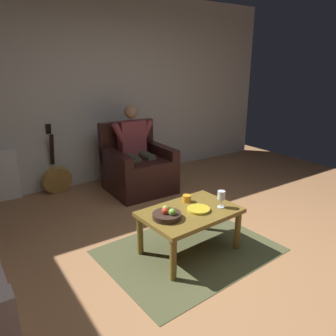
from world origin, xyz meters
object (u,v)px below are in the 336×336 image
(wine_glass_near, at_px, (221,196))
(fruit_bowl, at_px, (167,215))
(armchair, at_px, (138,169))
(person_seated, at_px, (136,146))
(decorative_dish, at_px, (199,209))
(guitar, at_px, (57,177))
(candle_jar, at_px, (187,198))
(coffee_table, at_px, (190,217))

(wine_glass_near, relative_size, fruit_bowl, 0.64)
(armchair, distance_m, person_seated, 0.33)
(fruit_bowl, xyz_separation_m, decorative_dish, (-0.33, 0.03, -0.02))
(guitar, relative_size, fruit_bowl, 3.75)
(wine_glass_near, distance_m, fruit_bowl, 0.57)
(person_seated, height_order, wine_glass_near, person_seated)
(person_seated, relative_size, wine_glass_near, 7.26)
(armchair, bearing_deg, person_seated, -90.00)
(guitar, distance_m, wine_glass_near, 2.53)
(wine_glass_near, xyz_separation_m, candle_jar, (0.19, -0.29, -0.08))
(wine_glass_near, bearing_deg, candle_jar, -56.63)
(armchair, distance_m, coffee_table, 1.75)
(person_seated, xyz_separation_m, coffee_table, (0.38, 1.75, -0.28))
(armchair, relative_size, fruit_bowl, 3.71)
(coffee_table, distance_m, decorative_dish, 0.11)
(wine_glass_near, bearing_deg, coffee_table, -20.38)
(person_seated, bearing_deg, decorative_dish, 80.77)
(fruit_bowl, bearing_deg, person_seated, -110.34)
(coffee_table, distance_m, fruit_bowl, 0.29)
(person_seated, bearing_deg, armchair, 90.00)
(armchair, height_order, person_seated, person_seated)
(coffee_table, xyz_separation_m, candle_jar, (-0.10, -0.18, 0.10))
(person_seated, relative_size, candle_jar, 14.11)
(guitar, bearing_deg, candle_jar, 109.21)
(wine_glass_near, height_order, fruit_bowl, wine_glass_near)
(wine_glass_near, distance_m, candle_jar, 0.35)
(coffee_table, height_order, guitar, guitar)
(wine_glass_near, bearing_deg, guitar, -68.86)
(candle_jar, bearing_deg, armchair, -100.55)
(guitar, distance_m, candle_jar, 2.19)
(coffee_table, distance_m, guitar, 2.33)
(decorative_dish, bearing_deg, coffee_table, -35.50)
(decorative_dish, bearing_deg, candle_jar, -98.64)
(coffee_table, bearing_deg, decorative_dish, 144.50)
(candle_jar, bearing_deg, guitar, -70.79)
(coffee_table, height_order, decorative_dish, decorative_dish)
(armchair, height_order, wine_glass_near, armchair)
(guitar, xyz_separation_m, wine_glass_near, (-0.91, 2.35, 0.32))
(wine_glass_near, bearing_deg, armchair, -92.99)
(guitar, height_order, decorative_dish, guitar)
(decorative_dish, relative_size, candle_jar, 2.54)
(person_seated, distance_m, guitar, 1.19)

